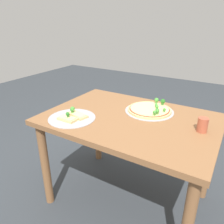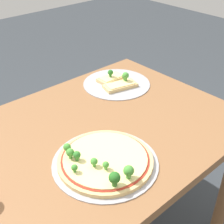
# 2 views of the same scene
# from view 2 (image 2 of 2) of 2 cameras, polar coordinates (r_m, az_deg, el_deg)

# --- Properties ---
(dining_table) EXTENTS (1.15, 0.81, 0.73)m
(dining_table) POSITION_cam_2_polar(r_m,az_deg,el_deg) (1.23, -3.58, -7.42)
(dining_table) COLOR brown
(dining_table) RESTS_ON ground_plane
(pizza_tray_whole) EXTENTS (0.35, 0.35, 0.07)m
(pizza_tray_whole) POSITION_cam_2_polar(r_m,az_deg,el_deg) (1.02, -1.32, -8.89)
(pizza_tray_whole) COLOR #A3A3A8
(pizza_tray_whole) RESTS_ON dining_table
(pizza_tray_slice) EXTENTS (0.32, 0.32, 0.07)m
(pizza_tray_slice) POSITION_cam_2_polar(r_m,az_deg,el_deg) (1.48, 0.85, 5.45)
(pizza_tray_slice) COLOR #A3A3A8
(pizza_tray_slice) RESTS_ON dining_table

